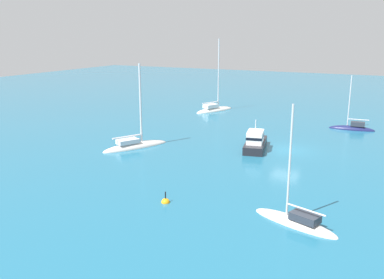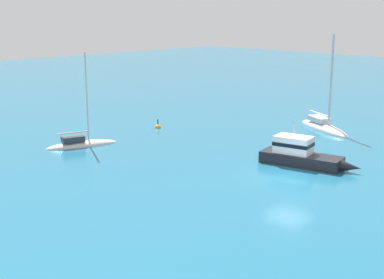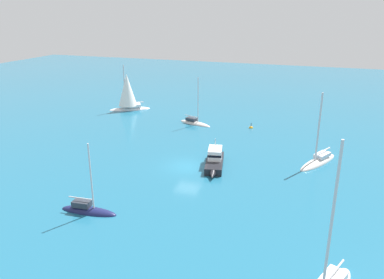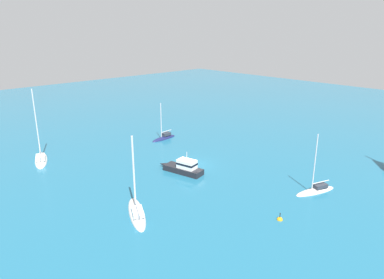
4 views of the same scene
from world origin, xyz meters
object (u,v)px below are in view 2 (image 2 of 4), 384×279
at_px(launch, 301,154).
at_px(sloop, 81,144).
at_px(sailboat, 323,127).
at_px(channel_buoy, 158,128).

relative_size(launch, sloop, 0.91).
distance_m(launch, sloop, 15.61).
bearing_deg(sailboat, sloop, -91.57).
distance_m(sloop, sailboat, 19.54).
height_order(sailboat, channel_buoy, sailboat).
xyz_separation_m(launch, channel_buoy, (14.59, -0.99, -0.69)).
xyz_separation_m(launch, sloop, (13.94, 6.98, -0.58)).
height_order(sloop, channel_buoy, sloop).
height_order(sloop, sailboat, sailboat).
bearing_deg(sailboat, channel_buoy, -110.43).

